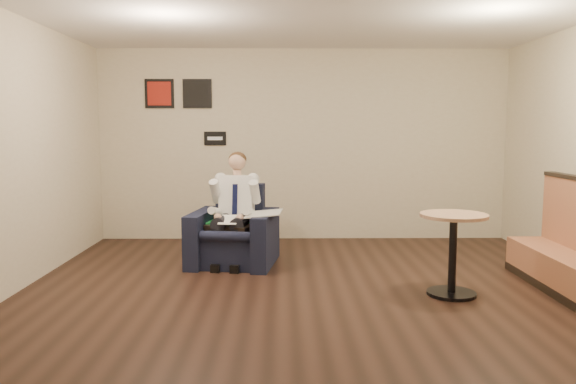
{
  "coord_description": "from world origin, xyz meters",
  "views": [
    {
      "loc": [
        -0.32,
        -5.31,
        1.66
      ],
      "look_at": [
        -0.25,
        1.2,
        0.91
      ],
      "focal_mm": 35.0,
      "sensor_mm": 36.0,
      "label": 1
    }
  ],
  "objects_px": {
    "armchair": "(233,225)",
    "cafe_table": "(453,255)",
    "green_folder": "(229,222)",
    "seated_man": "(231,213)",
    "smartphone": "(243,220)",
    "coffee_mug": "(252,217)",
    "side_table": "(233,243)"
  },
  "relations": [
    {
      "from": "armchair",
      "to": "cafe_table",
      "type": "xyz_separation_m",
      "value": [
        2.28,
        -1.32,
        -0.07
      ]
    },
    {
      "from": "armchair",
      "to": "green_folder",
      "type": "height_order",
      "value": "armchair"
    },
    {
      "from": "seated_man",
      "to": "cafe_table",
      "type": "xyz_separation_m",
      "value": [
        2.3,
        -1.19,
        -0.24
      ]
    },
    {
      "from": "green_folder",
      "to": "smartphone",
      "type": "xyz_separation_m",
      "value": [
        0.16,
        0.16,
        -0.0
      ]
    },
    {
      "from": "armchair",
      "to": "seated_man",
      "type": "relative_size",
      "value": 0.75
    },
    {
      "from": "smartphone",
      "to": "coffee_mug",
      "type": "bearing_deg",
      "value": -7.1
    },
    {
      "from": "green_folder",
      "to": "seated_man",
      "type": "bearing_deg",
      "value": -76.0
    },
    {
      "from": "side_table",
      "to": "green_folder",
      "type": "xyz_separation_m",
      "value": [
        -0.04,
        -0.01,
        0.26
      ]
    },
    {
      "from": "coffee_mug",
      "to": "smartphone",
      "type": "height_order",
      "value": "coffee_mug"
    },
    {
      "from": "seated_man",
      "to": "coffee_mug",
      "type": "relative_size",
      "value": 12.11
    },
    {
      "from": "side_table",
      "to": "seated_man",
      "type": "bearing_deg",
      "value": -93.38
    },
    {
      "from": "smartphone",
      "to": "green_folder",
      "type": "bearing_deg",
      "value": -103.96
    },
    {
      "from": "side_table",
      "to": "smartphone",
      "type": "distance_m",
      "value": 0.32
    },
    {
      "from": "coffee_mug",
      "to": "cafe_table",
      "type": "height_order",
      "value": "cafe_table"
    },
    {
      "from": "armchair",
      "to": "smartphone",
      "type": "bearing_deg",
      "value": 64.6
    },
    {
      "from": "seated_man",
      "to": "cafe_table",
      "type": "distance_m",
      "value": 2.6
    },
    {
      "from": "seated_man",
      "to": "side_table",
      "type": "bearing_deg",
      "value": 95.21
    },
    {
      "from": "green_folder",
      "to": "coffee_mug",
      "type": "bearing_deg",
      "value": 12.12
    },
    {
      "from": "coffee_mug",
      "to": "cafe_table",
      "type": "xyz_separation_m",
      "value": [
        2.05,
        -1.38,
        -0.15
      ]
    },
    {
      "from": "side_table",
      "to": "smartphone",
      "type": "xyz_separation_m",
      "value": [
        0.12,
        0.15,
        0.26
      ]
    },
    {
      "from": "side_table",
      "to": "smartphone",
      "type": "height_order",
      "value": "smartphone"
    },
    {
      "from": "armchair",
      "to": "coffee_mug",
      "type": "height_order",
      "value": "armchair"
    },
    {
      "from": "armchair",
      "to": "coffee_mug",
      "type": "distance_m",
      "value": 0.25
    },
    {
      "from": "seated_man",
      "to": "green_folder",
      "type": "relative_size",
      "value": 2.56
    },
    {
      "from": "green_folder",
      "to": "armchair",
      "type": "bearing_deg",
      "value": -5.84
    },
    {
      "from": "armchair",
      "to": "side_table",
      "type": "bearing_deg",
      "value": 135.91
    },
    {
      "from": "seated_man",
      "to": "coffee_mug",
      "type": "bearing_deg",
      "value": 45.77
    },
    {
      "from": "seated_man",
      "to": "green_folder",
      "type": "distance_m",
      "value": 0.19
    },
    {
      "from": "green_folder",
      "to": "cafe_table",
      "type": "relative_size",
      "value": 0.62
    },
    {
      "from": "seated_man",
      "to": "armchair",
      "type": "bearing_deg",
      "value": 90.0
    },
    {
      "from": "armchair",
      "to": "cafe_table",
      "type": "height_order",
      "value": "armchair"
    },
    {
      "from": "seated_man",
      "to": "green_folder",
      "type": "xyz_separation_m",
      "value": [
        -0.03,
        0.13,
        -0.13
      ]
    }
  ]
}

